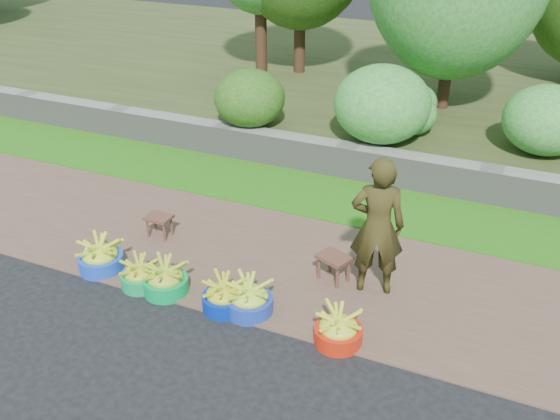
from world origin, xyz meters
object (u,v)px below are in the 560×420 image
at_px(basin_c, 165,279).
at_px(stool_left, 159,220).
at_px(basin_b, 140,275).
at_px(basin_d, 224,296).
at_px(basin_a, 100,257).
at_px(vendor_woman, 377,226).
at_px(basin_f, 338,329).
at_px(stool_right, 334,261).
at_px(basin_e, 249,299).

xyz_separation_m(basin_c, stool_left, (-0.78, 1.05, 0.08)).
distance_m(basin_b, basin_d, 1.12).
xyz_separation_m(basin_a, vendor_woman, (3.21, 0.95, 0.68)).
bearing_deg(basin_b, basin_f, -0.52).
height_order(stool_left, stool_right, stool_right).
distance_m(basin_d, vendor_woman, 1.89).
height_order(basin_d, basin_f, basin_f).
height_order(basin_b, basin_e, basin_e).
height_order(basin_f, stool_right, basin_f).
xyz_separation_m(basin_c, vendor_woman, (2.21, 1.03, 0.69)).
bearing_deg(basin_c, stool_right, 30.51).
distance_m(basin_e, stool_left, 2.10).
height_order(basin_b, basin_d, basin_d).
distance_m(stool_right, vendor_woman, 0.76).
relative_size(basin_a, basin_d, 1.10).
bearing_deg(basin_f, basin_e, 175.28).
height_order(basin_d, stool_left, basin_d).
distance_m(basin_b, basin_e, 1.41).
bearing_deg(basin_d, basin_a, 177.35).
bearing_deg(stool_left, basin_d, -34.02).
relative_size(basin_c, basin_e, 0.99).
distance_m(basin_b, stool_right, 2.31).
distance_m(basin_c, basin_f, 2.15).
height_order(basin_e, basin_f, basin_e).
distance_m(basin_a, stool_left, 1.00).
relative_size(basin_a, basin_e, 1.03).
xyz_separation_m(basin_b, basin_c, (0.35, 0.01, 0.02)).
bearing_deg(basin_e, basin_b, -177.29).
height_order(basin_b, vendor_woman, vendor_woman).
height_order(basin_f, vendor_woman, vendor_woman).
bearing_deg(basin_d, stool_left, 145.98).
bearing_deg(basin_f, stool_left, 159.65).
bearing_deg(basin_a, basin_d, -2.65).
relative_size(basin_d, basin_e, 0.93).
height_order(basin_e, stool_left, basin_e).
bearing_deg(basin_b, basin_e, 2.71).
distance_m(basin_d, stool_left, 1.88).
relative_size(basin_a, stool_left, 1.61).
bearing_deg(vendor_woman, basin_d, 19.89).
xyz_separation_m(basin_a, basin_f, (3.15, -0.12, -0.01)).
bearing_deg(basin_c, stool_left, 126.63).
distance_m(basin_f, stool_right, 1.14).
bearing_deg(vendor_woman, basin_c, 9.15).
distance_m(basin_b, vendor_woman, 2.85).
height_order(basin_f, stool_left, basin_f).
bearing_deg(stool_left, basin_c, -53.37).
relative_size(basin_d, stool_left, 1.46).
distance_m(basin_a, vendor_woman, 3.41).
bearing_deg(vendor_woman, basin_f, 70.94).
relative_size(basin_e, basin_f, 1.05).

